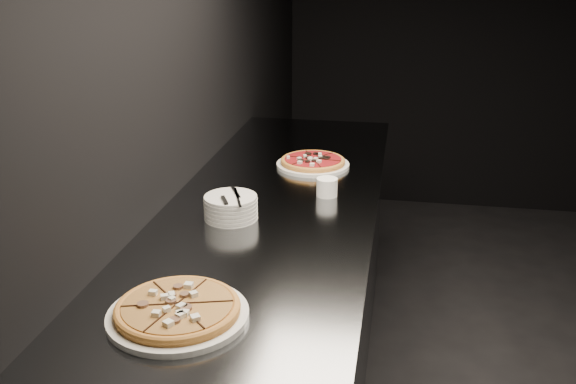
% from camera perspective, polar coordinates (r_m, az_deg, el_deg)
% --- Properties ---
extents(wall_left, '(0.02, 5.00, 2.80)m').
position_cam_1_polar(wall_left, '(2.28, -10.72, 11.11)').
color(wall_left, black).
rests_on(wall_left, floor).
extents(counter, '(0.74, 2.44, 0.92)m').
position_cam_1_polar(counter, '(2.51, -1.21, -10.67)').
color(counter, slate).
rests_on(counter, floor).
extents(pizza_mushroom, '(0.38, 0.38, 0.04)m').
position_cam_1_polar(pizza_mushroom, '(1.61, -9.77, -10.32)').
color(pizza_mushroom, silver).
rests_on(pizza_mushroom, counter).
extents(pizza_tomato, '(0.30, 0.30, 0.04)m').
position_cam_1_polar(pizza_tomato, '(2.68, 2.22, 2.67)').
color(pizza_tomato, silver).
rests_on(pizza_tomato, counter).
extents(plate_stack, '(0.18, 0.18, 0.08)m').
position_cam_1_polar(plate_stack, '(2.15, -5.10, -1.36)').
color(plate_stack, silver).
rests_on(plate_stack, counter).
extents(cutlery, '(0.07, 0.19, 0.01)m').
position_cam_1_polar(cutlery, '(2.12, -5.05, -0.45)').
color(cutlery, '#B7BABE').
rests_on(cutlery, plate_stack).
extents(ramekin, '(0.08, 0.08, 0.07)m').
position_cam_1_polar(ramekin, '(2.35, 3.49, 0.49)').
color(ramekin, white).
rests_on(ramekin, counter).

